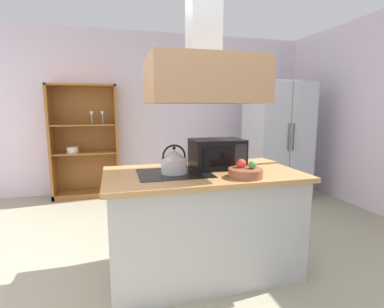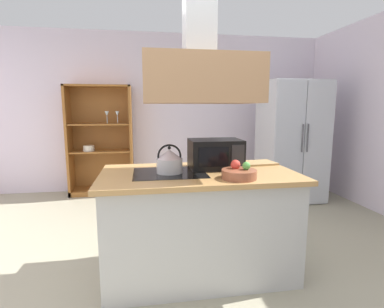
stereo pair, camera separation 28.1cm
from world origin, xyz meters
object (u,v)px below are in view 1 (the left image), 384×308
at_px(microwave, 217,153).
at_px(kettle, 174,161).
at_px(cutting_board, 255,162).
at_px(fruit_bowl, 245,172).
at_px(refrigerator, 277,140).
at_px(dish_cabinet, 85,148).

bearing_deg(microwave, kettle, -161.47).
xyz_separation_m(cutting_board, fruit_bowl, (-0.36, -0.54, 0.03)).
bearing_deg(refrigerator, cutting_board, -127.07).
height_order(refrigerator, fruit_bowl, refrigerator).
distance_m(kettle, cutting_board, 0.92).
xyz_separation_m(dish_cabinet, microwave, (1.35, -2.52, 0.23)).
xyz_separation_m(refrigerator, fruit_bowl, (-1.54, -2.10, 0.02)).
bearing_deg(dish_cabinet, microwave, -61.87).
relative_size(dish_cabinet, microwave, 3.91).
relative_size(kettle, fruit_bowl, 0.89).
bearing_deg(microwave, cutting_board, 15.48).
xyz_separation_m(dish_cabinet, fruit_bowl, (1.44, -2.94, 0.15)).
height_order(kettle, fruit_bowl, kettle).
height_order(kettle, cutting_board, kettle).
bearing_deg(dish_cabinet, cutting_board, -53.11).
relative_size(microwave, fruit_bowl, 1.70).
relative_size(refrigerator, cutting_board, 5.41).
bearing_deg(cutting_board, microwave, -164.52).
height_order(dish_cabinet, fruit_bowl, dish_cabinet).
height_order(cutting_board, fruit_bowl, fruit_bowl).
xyz_separation_m(kettle, microwave, (0.43, 0.14, 0.03)).
bearing_deg(fruit_bowl, cutting_board, 56.18).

